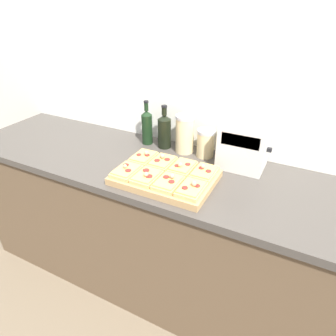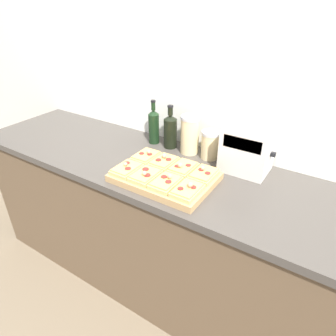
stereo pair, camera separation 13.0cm
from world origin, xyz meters
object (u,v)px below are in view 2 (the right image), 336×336
(wine_bottle, at_px, (170,131))
(grain_jar_tall, at_px, (190,135))
(grain_jar_short, at_px, (210,145))
(toaster_oven, at_px, (247,150))
(cutting_board, at_px, (165,177))
(olive_oil_bottle, at_px, (154,126))

(wine_bottle, xyz_separation_m, grain_jar_tall, (0.13, 0.00, 0.01))
(grain_jar_short, relative_size, toaster_oven, 0.61)
(wine_bottle, distance_m, toaster_oven, 0.49)
(grain_jar_short, xyz_separation_m, toaster_oven, (0.22, -0.02, 0.03))
(grain_jar_tall, bearing_deg, cutting_board, -81.90)
(cutting_board, relative_size, toaster_oven, 1.84)
(grain_jar_short, distance_m, toaster_oven, 0.22)
(cutting_board, relative_size, wine_bottle, 1.85)
(olive_oil_bottle, height_order, grain_jar_tall, olive_oil_bottle)
(cutting_board, distance_m, wine_bottle, 0.40)
(wine_bottle, relative_size, grain_jar_short, 1.62)
(toaster_oven, bearing_deg, grain_jar_tall, 176.70)
(grain_jar_tall, height_order, toaster_oven, toaster_oven)
(grain_jar_tall, xyz_separation_m, grain_jar_short, (0.13, 0.00, -0.03))
(wine_bottle, distance_m, grain_jar_short, 0.27)
(grain_jar_tall, distance_m, grain_jar_short, 0.14)
(toaster_oven, bearing_deg, olive_oil_bottle, 178.09)
(wine_bottle, bearing_deg, grain_jar_short, 0.00)
(wine_bottle, relative_size, grain_jar_tall, 1.17)
(grain_jar_short, bearing_deg, grain_jar_tall, -180.00)
(cutting_board, bearing_deg, olive_oil_bottle, 131.80)
(grain_jar_tall, bearing_deg, olive_oil_bottle, 180.00)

